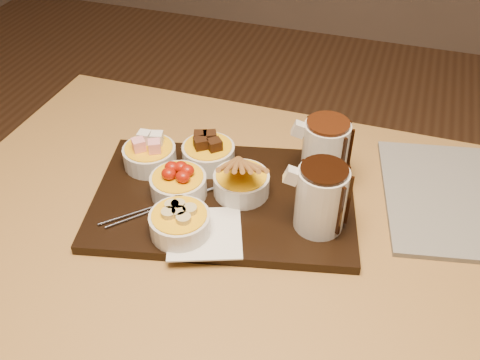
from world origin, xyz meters
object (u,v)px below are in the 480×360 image
(dining_table, at_px, (263,278))
(pitcher_dark_chocolate, at_px, (321,199))
(bowl_strawberries, at_px, (179,186))
(pitcher_milk_chocolate, at_px, (325,151))
(serving_board, at_px, (224,198))

(dining_table, relative_size, pitcher_dark_chocolate, 10.60)
(bowl_strawberries, relative_size, pitcher_dark_chocolate, 0.88)
(bowl_strawberries, distance_m, pitcher_milk_chocolate, 0.27)
(pitcher_milk_chocolate, bearing_deg, bowl_strawberries, -163.61)
(serving_board, bearing_deg, dining_table, -47.83)
(bowl_strawberries, relative_size, pitcher_milk_chocolate, 0.88)
(dining_table, xyz_separation_m, serving_board, (-0.10, 0.07, 0.11))
(bowl_strawberries, height_order, pitcher_dark_chocolate, pitcher_dark_chocolate)
(dining_table, distance_m, pitcher_dark_chocolate, 0.20)
(dining_table, relative_size, pitcher_milk_chocolate, 10.60)
(bowl_strawberries, xyz_separation_m, pitcher_milk_chocolate, (0.23, 0.13, 0.04))
(dining_table, bearing_deg, pitcher_milk_chocolate, 71.40)
(serving_board, bearing_deg, pitcher_milk_chocolate, 21.80)
(dining_table, bearing_deg, bowl_strawberries, 165.86)
(serving_board, relative_size, bowl_strawberries, 4.60)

